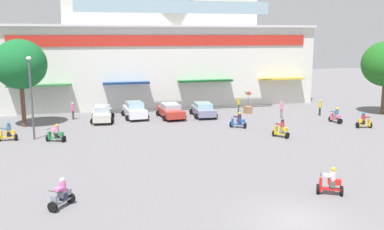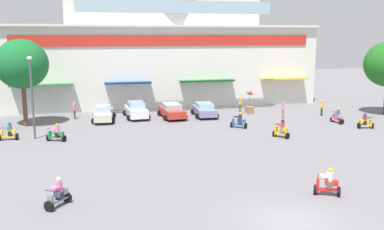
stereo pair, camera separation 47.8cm
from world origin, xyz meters
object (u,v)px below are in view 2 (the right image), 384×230
at_px(pedestrian_0, 240,104).
at_px(pedestrian_2, 322,107).
at_px(scooter_rider_1, 365,122).
at_px(scooter_rider_3, 281,130).
at_px(scooter_rider_4, 239,121).
at_px(parked_car_1, 136,110).
at_px(scooter_rider_7, 56,134).
at_px(streetlamp_near, 32,91).
at_px(balloon_vendor_cart, 249,105).
at_px(parked_car_0, 104,113).
at_px(pedestrian_3, 283,109).
at_px(scooter_rider_0, 9,133).
at_px(pedestrian_1, 74,109).
at_px(parked_car_2, 172,111).
at_px(plaza_tree_2, 22,64).
at_px(scooter_rider_8, 58,195).
at_px(parked_car_3, 204,110).
at_px(scooter_rider_2, 328,184).
at_px(scooter_rider_5, 337,117).

distance_m(pedestrian_0, pedestrian_2, 8.38).
relative_size(scooter_rider_1, pedestrian_0, 0.83).
height_order(scooter_rider_3, scooter_rider_4, scooter_rider_3).
xyz_separation_m(parked_car_1, scooter_rider_1, (19.33, -9.66, -0.21)).
xyz_separation_m(scooter_rider_7, streetlamp_near, (-1.75, 1.20, 3.27)).
bearing_deg(balloon_vendor_cart, parked_car_0, -177.61).
distance_m(scooter_rider_3, scooter_rider_4, 4.74).
bearing_deg(scooter_rider_4, scooter_rider_3, -63.77).
bearing_deg(pedestrian_3, scooter_rider_4, -151.21).
relative_size(scooter_rider_0, pedestrian_3, 0.87).
height_order(scooter_rider_3, pedestrian_1, pedestrian_1).
distance_m(parked_car_1, scooter_rider_4, 10.88).
height_order(parked_car_2, balloon_vendor_cart, balloon_vendor_cart).
height_order(parked_car_1, pedestrian_2, pedestrian_2).
height_order(plaza_tree_2, scooter_rider_0, plaza_tree_2).
distance_m(scooter_rider_8, pedestrian_1, 22.27).
bearing_deg(parked_car_3, scooter_rider_0, -161.64).
bearing_deg(streetlamp_near, pedestrian_0, 19.22).
bearing_deg(pedestrian_0, scooter_rider_1, -49.55).
distance_m(parked_car_2, streetlamp_near, 14.03).
xyz_separation_m(parked_car_1, pedestrian_0, (11.04, 0.06, 0.21)).
bearing_deg(pedestrian_2, scooter_rider_2, -119.50).
bearing_deg(scooter_rider_8, pedestrian_1, 89.84).
height_order(parked_car_0, pedestrian_3, pedestrian_3).
height_order(plaza_tree_2, balloon_vendor_cart, plaza_tree_2).
bearing_deg(parked_car_1, pedestrian_2, -10.16).
relative_size(parked_car_2, scooter_rider_8, 3.04).
bearing_deg(pedestrian_1, parked_car_2, -10.12).
height_order(parked_car_3, pedestrian_1, pedestrian_1).
height_order(scooter_rider_2, scooter_rider_8, scooter_rider_2).
relative_size(scooter_rider_2, pedestrian_0, 0.87).
bearing_deg(pedestrian_0, scooter_rider_8, -128.42).
distance_m(parked_car_3, balloon_vendor_cart, 5.16).
bearing_deg(scooter_rider_5, scooter_rider_8, -149.19).
bearing_deg(scooter_rider_5, parked_car_0, 164.04).
xyz_separation_m(parked_car_3, scooter_rider_2, (0.60, -22.30, -0.09)).
distance_m(pedestrian_1, pedestrian_2, 25.02).
xyz_separation_m(parked_car_0, scooter_rider_3, (13.75, -10.18, -0.12)).
bearing_deg(plaza_tree_2, scooter_rider_4, -15.99).
xyz_separation_m(parked_car_2, parked_car_3, (3.36, -0.02, -0.02)).
height_order(scooter_rider_1, scooter_rider_2, scooter_rider_2).
xyz_separation_m(scooter_rider_4, pedestrian_3, (5.73, 3.15, 0.37)).
distance_m(pedestrian_0, streetlamp_near, 21.23).
distance_m(parked_car_2, pedestrian_3, 11.06).
height_order(parked_car_3, scooter_rider_7, scooter_rider_7).
bearing_deg(scooter_rider_0, pedestrian_3, 7.02).
bearing_deg(plaza_tree_2, scooter_rider_3, -24.82).
height_order(scooter_rider_0, scooter_rider_8, scooter_rider_8).
bearing_deg(parked_car_1, parked_car_3, -7.68).
distance_m(scooter_rider_3, streetlamp_near, 20.10).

